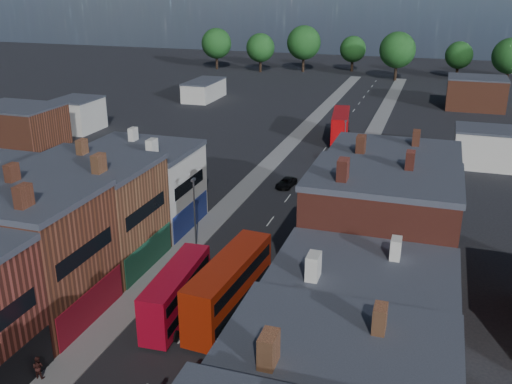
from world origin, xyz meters
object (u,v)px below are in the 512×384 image
Objects in this scene: bus_1 at (229,286)px; car_2 at (286,183)px; bus_2 at (340,126)px; car_3 at (333,159)px; ped_1 at (38,367)px; bus_0 at (177,292)px.

car_2 is (-3.81, 32.56, -2.25)m from bus_1.
car_3 is at bearing -92.53° from bus_2.
bus_2 is (-0.97, 58.41, -0.03)m from bus_1.
car_3 is at bearing 94.13° from bus_1.
ped_1 reaches higher than car_2.
bus_1 reaches higher than bus_2.
bus_2 reaches higher than car_2.
bus_2 is at bearing 89.85° from car_2.
car_3 is (4.33, 47.14, -1.75)m from bus_0.
bus_1 is at bearing 18.36° from bus_0.
bus_2 reaches higher than bus_0.
bus_2 is 2.72× the size of car_3.
bus_1 is at bearing -134.60° from ped_1.
ped_1 is (-10.17, -11.97, -1.86)m from bus_1.
car_3 is at bearing 81.74° from bus_0.
bus_1 is at bearing -77.21° from car_2.
car_2 is 2.45× the size of ped_1.
bus_0 reaches higher than car_2.
ped_1 is (-6.04, -10.36, -1.41)m from bus_0.
ped_1 reaches higher than car_3.
bus_1 is 1.00× the size of bus_2.
bus_1 is (4.13, 1.62, 0.44)m from bus_0.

